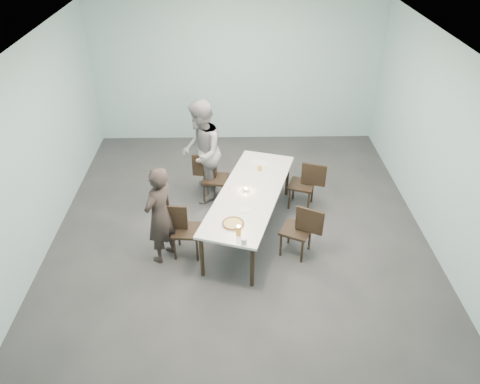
{
  "coord_description": "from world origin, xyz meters",
  "views": [
    {
      "loc": [
        -0.11,
        -6.02,
        4.76
      ],
      "look_at": [
        0.0,
        -0.29,
        1.0
      ],
      "focal_mm": 35.0,
      "sensor_mm": 36.0,
      "label": 1
    }
  ],
  "objects_px": {
    "chair_far_right": "(307,182)",
    "pizza": "(233,224)",
    "side_plate": "(244,210)",
    "beer_glass": "(239,230)",
    "amber_tumbler": "(260,168)",
    "table": "(250,195)",
    "tealight": "(246,190)",
    "chair_near_left": "(181,227)",
    "water_tumbler": "(244,241)",
    "chair_far_left": "(211,175)",
    "diner_near": "(160,215)",
    "diner_far": "(201,152)",
    "chair_near_right": "(302,228)"
  },
  "relations": [
    {
      "from": "diner_far",
      "to": "amber_tumbler",
      "type": "height_order",
      "value": "diner_far"
    },
    {
      "from": "diner_far",
      "to": "pizza",
      "type": "height_order",
      "value": "diner_far"
    },
    {
      "from": "chair_near_right",
      "to": "diner_far",
      "type": "bearing_deg",
      "value": -18.53
    },
    {
      "from": "pizza",
      "to": "chair_near_left",
      "type": "bearing_deg",
      "value": 159.09
    },
    {
      "from": "table",
      "to": "beer_glass",
      "type": "relative_size",
      "value": 18.33
    },
    {
      "from": "chair_far_left",
      "to": "water_tumbler",
      "type": "relative_size",
      "value": 9.67
    },
    {
      "from": "diner_far",
      "to": "pizza",
      "type": "bearing_deg",
      "value": 16.21
    },
    {
      "from": "table",
      "to": "amber_tumbler",
      "type": "xyz_separation_m",
      "value": [
        0.19,
        0.67,
        0.1
      ]
    },
    {
      "from": "diner_near",
      "to": "pizza",
      "type": "relative_size",
      "value": 4.59
    },
    {
      "from": "diner_far",
      "to": "water_tumbler",
      "type": "xyz_separation_m",
      "value": [
        0.68,
        -2.27,
        -0.13
      ]
    },
    {
      "from": "chair_far_left",
      "to": "diner_near",
      "type": "relative_size",
      "value": 0.56
    },
    {
      "from": "water_tumbler",
      "to": "tealight",
      "type": "distance_m",
      "value": 1.29
    },
    {
      "from": "chair_near_right",
      "to": "water_tumbler",
      "type": "bearing_deg",
      "value": 64.15
    },
    {
      "from": "chair_near_left",
      "to": "beer_glass",
      "type": "relative_size",
      "value": 5.8
    },
    {
      "from": "pizza",
      "to": "beer_glass",
      "type": "bearing_deg",
      "value": -71.89
    },
    {
      "from": "side_plate",
      "to": "table",
      "type": "bearing_deg",
      "value": 78.38
    },
    {
      "from": "chair_far_left",
      "to": "beer_glass",
      "type": "bearing_deg",
      "value": -66.96
    },
    {
      "from": "chair_far_right",
      "to": "pizza",
      "type": "relative_size",
      "value": 2.56
    },
    {
      "from": "chair_far_left",
      "to": "tealight",
      "type": "xyz_separation_m",
      "value": [
        0.59,
        -0.91,
        0.27
      ]
    },
    {
      "from": "chair_far_left",
      "to": "side_plate",
      "type": "height_order",
      "value": "chair_far_left"
    },
    {
      "from": "amber_tumbler",
      "to": "table",
      "type": "bearing_deg",
      "value": -105.6
    },
    {
      "from": "table",
      "to": "side_plate",
      "type": "distance_m",
      "value": 0.5
    },
    {
      "from": "chair_far_left",
      "to": "pizza",
      "type": "relative_size",
      "value": 2.56
    },
    {
      "from": "water_tumbler",
      "to": "amber_tumbler",
      "type": "xyz_separation_m",
      "value": [
        0.31,
        1.93,
        -0.01
      ]
    },
    {
      "from": "water_tumbler",
      "to": "tealight",
      "type": "relative_size",
      "value": 1.61
    },
    {
      "from": "beer_glass",
      "to": "water_tumbler",
      "type": "height_order",
      "value": "beer_glass"
    },
    {
      "from": "chair_far_left",
      "to": "tealight",
      "type": "height_order",
      "value": "chair_far_left"
    },
    {
      "from": "diner_near",
      "to": "beer_glass",
      "type": "height_order",
      "value": "diner_near"
    },
    {
      "from": "chair_far_right",
      "to": "chair_near_right",
      "type": "bearing_deg",
      "value": 98.52
    },
    {
      "from": "chair_far_right",
      "to": "side_plate",
      "type": "xyz_separation_m",
      "value": [
        -1.1,
        -1.15,
        0.25
      ]
    },
    {
      "from": "diner_far",
      "to": "chair_near_left",
      "type": "bearing_deg",
      "value": -8.73
    },
    {
      "from": "chair_far_right",
      "to": "amber_tumbler",
      "type": "relative_size",
      "value": 10.88
    },
    {
      "from": "table",
      "to": "chair_near_right",
      "type": "xyz_separation_m",
      "value": [
        0.75,
        -0.61,
        -0.19
      ]
    },
    {
      "from": "chair_near_left",
      "to": "water_tumbler",
      "type": "xyz_separation_m",
      "value": [
        0.92,
        -0.72,
        0.29
      ]
    },
    {
      "from": "side_plate",
      "to": "beer_glass",
      "type": "xyz_separation_m",
      "value": [
        -0.1,
        -0.58,
        0.07
      ]
    },
    {
      "from": "chair_near_right",
      "to": "diner_near",
      "type": "distance_m",
      "value": 2.1
    },
    {
      "from": "side_plate",
      "to": "beer_glass",
      "type": "height_order",
      "value": "beer_glass"
    },
    {
      "from": "chair_far_right",
      "to": "side_plate",
      "type": "height_order",
      "value": "chair_far_right"
    },
    {
      "from": "amber_tumbler",
      "to": "diner_near",
      "type": "bearing_deg",
      "value": -139.3
    },
    {
      "from": "water_tumbler",
      "to": "amber_tumbler",
      "type": "bearing_deg",
      "value": 80.75
    },
    {
      "from": "diner_near",
      "to": "beer_glass",
      "type": "distance_m",
      "value": 1.21
    },
    {
      "from": "side_plate",
      "to": "amber_tumbler",
      "type": "bearing_deg",
      "value": 76.05
    },
    {
      "from": "pizza",
      "to": "tealight",
      "type": "xyz_separation_m",
      "value": [
        0.2,
        0.87,
        0.0
      ]
    },
    {
      "from": "table",
      "to": "tealight",
      "type": "bearing_deg",
      "value": 155.57
    },
    {
      "from": "chair_far_left",
      "to": "pizza",
      "type": "bearing_deg",
      "value": -67.65
    },
    {
      "from": "chair_far_left",
      "to": "amber_tumbler",
      "type": "xyz_separation_m",
      "value": [
        0.84,
        -0.27,
        0.29
      ]
    },
    {
      "from": "side_plate",
      "to": "amber_tumbler",
      "type": "xyz_separation_m",
      "value": [
        0.29,
        1.15,
        0.04
      ]
    },
    {
      "from": "table",
      "to": "amber_tumbler",
      "type": "relative_size",
      "value": 34.38
    },
    {
      "from": "table",
      "to": "chair_far_left",
      "type": "xyz_separation_m",
      "value": [
        -0.65,
        0.94,
        -0.19
      ]
    },
    {
      "from": "chair_near_left",
      "to": "pizza",
      "type": "height_order",
      "value": "chair_near_left"
    }
  ]
}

